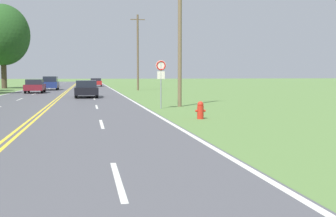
{
  "coord_description": "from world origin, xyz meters",
  "views": [
    {
      "loc": [
        2.36,
        -0.25,
        1.97
      ],
      "look_at": [
        4.65,
        11.69,
        0.99
      ],
      "focal_mm": 45.0,
      "sensor_mm": 36.0,
      "label": 1
    }
  ],
  "objects_px": {
    "car_black_sedan_nearest": "(86,89)",
    "car_red_hatchback_mid_far": "(96,82)",
    "car_dark_blue_van_mid_near": "(51,83)",
    "traffic_sign": "(161,72)",
    "fire_hydrant": "(200,110)",
    "tree_right_cluster": "(3,35)",
    "car_maroon_sedan_approaching": "(35,86)"
  },
  "relations": [
    {
      "from": "car_dark_blue_van_mid_near",
      "to": "car_red_hatchback_mid_far",
      "type": "distance_m",
      "value": 16.58
    },
    {
      "from": "traffic_sign",
      "to": "car_dark_blue_van_mid_near",
      "type": "relative_size",
      "value": 0.66
    },
    {
      "from": "car_black_sedan_nearest",
      "to": "car_dark_blue_van_mid_near",
      "type": "distance_m",
      "value": 19.04
    },
    {
      "from": "tree_right_cluster",
      "to": "car_black_sedan_nearest",
      "type": "distance_m",
      "value": 29.43
    },
    {
      "from": "traffic_sign",
      "to": "car_red_hatchback_mid_far",
      "type": "bearing_deg",
      "value": 93.37
    },
    {
      "from": "car_red_hatchback_mid_far",
      "to": "car_dark_blue_van_mid_near",
      "type": "bearing_deg",
      "value": -19.44
    },
    {
      "from": "car_maroon_sedan_approaching",
      "to": "traffic_sign",
      "type": "bearing_deg",
      "value": -156.48
    },
    {
      "from": "car_red_hatchback_mid_far",
      "to": "car_maroon_sedan_approaching",
      "type": "bearing_deg",
      "value": -14.14
    },
    {
      "from": "traffic_sign",
      "to": "car_black_sedan_nearest",
      "type": "relative_size",
      "value": 0.64
    },
    {
      "from": "fire_hydrant",
      "to": "traffic_sign",
      "type": "xyz_separation_m",
      "value": [
        -0.74,
        5.96,
        1.71
      ]
    },
    {
      "from": "car_dark_blue_van_mid_near",
      "to": "car_red_hatchback_mid_far",
      "type": "bearing_deg",
      "value": -21.33
    },
    {
      "from": "tree_right_cluster",
      "to": "car_dark_blue_van_mid_near",
      "type": "height_order",
      "value": "tree_right_cluster"
    },
    {
      "from": "traffic_sign",
      "to": "car_dark_blue_van_mid_near",
      "type": "xyz_separation_m",
      "value": [
        -8.76,
        31.42,
        -1.19
      ]
    },
    {
      "from": "tree_right_cluster",
      "to": "car_black_sedan_nearest",
      "type": "height_order",
      "value": "tree_right_cluster"
    },
    {
      "from": "car_maroon_sedan_approaching",
      "to": "car_red_hatchback_mid_far",
      "type": "xyz_separation_m",
      "value": [
        6.9,
        24.2,
        -0.01
      ]
    },
    {
      "from": "car_red_hatchback_mid_far",
      "to": "fire_hydrant",
      "type": "bearing_deg",
      "value": 5.56
    },
    {
      "from": "car_black_sedan_nearest",
      "to": "car_dark_blue_van_mid_near",
      "type": "xyz_separation_m",
      "value": [
        -4.49,
        18.5,
        0.16
      ]
    },
    {
      "from": "traffic_sign",
      "to": "car_black_sedan_nearest",
      "type": "bearing_deg",
      "value": 108.28
    },
    {
      "from": "car_dark_blue_van_mid_near",
      "to": "traffic_sign",
      "type": "bearing_deg",
      "value": -164.54
    },
    {
      "from": "fire_hydrant",
      "to": "tree_right_cluster",
      "type": "height_order",
      "value": "tree_right_cluster"
    },
    {
      "from": "fire_hydrant",
      "to": "car_black_sedan_nearest",
      "type": "height_order",
      "value": "car_black_sedan_nearest"
    },
    {
      "from": "traffic_sign",
      "to": "car_maroon_sedan_approaching",
      "type": "xyz_separation_m",
      "value": [
        -9.66,
        22.68,
        -1.34
      ]
    },
    {
      "from": "fire_hydrant",
      "to": "traffic_sign",
      "type": "relative_size",
      "value": 0.28
    },
    {
      "from": "car_black_sedan_nearest",
      "to": "car_dark_blue_van_mid_near",
      "type": "bearing_deg",
      "value": -166.52
    },
    {
      "from": "car_black_sedan_nearest",
      "to": "car_red_hatchback_mid_far",
      "type": "xyz_separation_m",
      "value": [
        1.51,
        33.96,
        -0.0
      ]
    },
    {
      "from": "traffic_sign",
      "to": "tree_right_cluster",
      "type": "height_order",
      "value": "tree_right_cluster"
    },
    {
      "from": "tree_right_cluster",
      "to": "car_red_hatchback_mid_far",
      "type": "distance_m",
      "value": 16.58
    },
    {
      "from": "car_black_sedan_nearest",
      "to": "car_red_hatchback_mid_far",
      "type": "relative_size",
      "value": 1.14
    },
    {
      "from": "fire_hydrant",
      "to": "car_black_sedan_nearest",
      "type": "relative_size",
      "value": 0.18
    },
    {
      "from": "traffic_sign",
      "to": "car_dark_blue_van_mid_near",
      "type": "bearing_deg",
      "value": 105.58
    },
    {
      "from": "traffic_sign",
      "to": "car_dark_blue_van_mid_near",
      "type": "height_order",
      "value": "traffic_sign"
    },
    {
      "from": "car_black_sedan_nearest",
      "to": "traffic_sign",
      "type": "bearing_deg",
      "value": 18.1
    }
  ]
}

